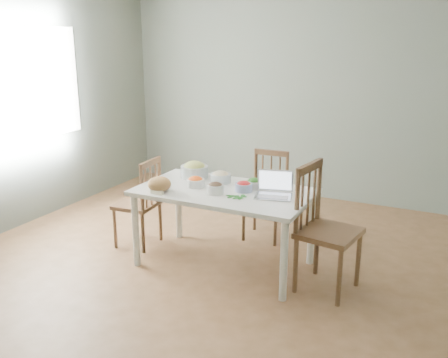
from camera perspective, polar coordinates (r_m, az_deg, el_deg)
The scene contains 19 objects.
floor at distance 4.42m, azimuth -0.33°, elevation -10.89°, with size 5.00×5.00×0.00m, color brown.
wall_back at distance 6.31m, azimuth 10.05°, elevation 9.93°, with size 5.00×0.00×2.70m, color slate.
wall_left at distance 5.57m, azimuth -24.25°, elevation 7.95°, with size 0.00×5.00×2.70m, color slate.
window_left at distance 5.73m, azimuth -21.99°, elevation 9.91°, with size 0.04×1.60×1.20m, color white.
dining_table at distance 4.47m, azimuth 0.00°, elevation -5.61°, with size 1.51×0.85×0.71m, color white, non-canonical shape.
chair_far at distance 5.04m, azimuth 4.73°, elevation -2.00°, with size 0.39×0.37×0.89m, color #4B341E, non-canonical shape.
chair_left at distance 4.94m, azimuth -9.95°, elevation -2.63°, with size 0.39×0.37×0.88m, color #4B341E, non-canonical shape.
chair_right at distance 4.07m, azimuth 11.98°, elevation -5.73°, with size 0.46×0.44×1.04m, color #4B341E, non-canonical shape.
bread_boule at distance 4.33m, azimuth -7.42°, elevation -0.58°, with size 0.20×0.20×0.13m, color #9F7C3F.
butter_stick at distance 4.27m, azimuth -7.67°, elevation -1.52°, with size 0.12×0.03×0.03m, color beige.
bowl_squash at distance 4.72m, azimuth -3.42°, elevation 1.07°, with size 0.26×0.26×0.15m, color #DCC56D, non-canonical shape.
bowl_carrot at distance 4.44m, azimuth -3.29°, elevation -0.31°, with size 0.16×0.16×0.09m, color #E23200, non-canonical shape.
bowl_onion at distance 4.56m, azimuth -0.42°, elevation 0.25°, with size 0.19×0.19×0.10m, color beige, non-canonical shape.
bowl_mushroom at distance 4.24m, azimuth -1.00°, elevation -1.04°, with size 0.15×0.15×0.10m, color black, non-canonical shape.
bowl_redpep at distance 4.30m, azimuth 2.27°, elevation -0.84°, with size 0.15×0.15×0.09m, color #B52312, non-canonical shape.
bowl_broccoli at distance 4.39m, azimuth 3.44°, elevation -0.48°, with size 0.14×0.14×0.09m, color #0E4D10, non-canonical shape.
flatbread at distance 4.49m, azimuth 5.47°, elevation -0.64°, with size 0.22×0.22×0.02m, color #D4C183.
basil_bunch at distance 4.16m, azimuth 1.29°, elevation -1.91°, with size 0.19×0.19×0.02m, color #1B4A16, non-canonical shape.
laptop at distance 4.14m, azimuth 5.70°, elevation -0.72°, with size 0.30×0.25×0.21m, color #BABAC1, non-canonical shape.
Camera 1 is at (1.77, -3.52, 2.02)m, focal length 39.88 mm.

